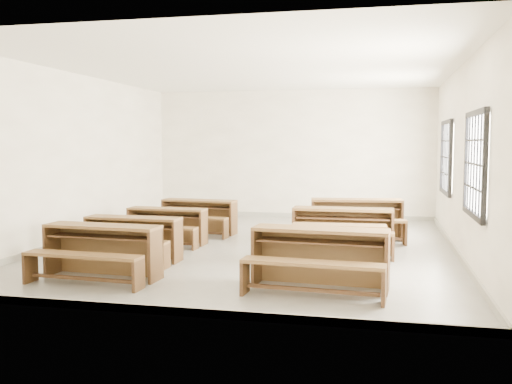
% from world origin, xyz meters
% --- Properties ---
extents(room, '(8.50, 8.50, 3.20)m').
position_xyz_m(room, '(0.09, 0.00, 2.14)').
color(room, gray).
rests_on(room, ground).
extents(desk_set_0, '(1.71, 0.96, 0.75)m').
position_xyz_m(desk_set_0, '(-1.59, -2.84, 0.44)').
color(desk_set_0, brown).
rests_on(desk_set_0, ground).
extents(desk_set_1, '(1.58, 0.85, 0.70)m').
position_xyz_m(desk_set_1, '(-1.68, -1.62, 0.41)').
color(desk_set_1, brown).
rests_on(desk_set_1, ground).
extents(desk_set_2, '(1.51, 0.82, 0.67)m').
position_xyz_m(desk_set_2, '(-1.70, -0.08, 0.39)').
color(desk_set_2, brown).
rests_on(desk_set_2, ground).
extents(desk_set_3, '(1.63, 0.94, 0.70)m').
position_xyz_m(desk_set_3, '(-1.50, 1.20, 0.41)').
color(desk_set_3, brown).
rests_on(desk_set_3, ground).
extents(desk_set_4, '(1.81, 1.03, 0.79)m').
position_xyz_m(desk_set_4, '(1.45, -2.77, 0.46)').
color(desk_set_4, brown).
rests_on(desk_set_4, ground).
extents(desk_set_5, '(1.47, 0.81, 0.64)m').
position_xyz_m(desk_set_5, '(1.59, -1.36, 0.38)').
color(desk_set_5, brown).
rests_on(desk_set_5, ground).
extents(desk_set_6, '(1.72, 0.91, 0.77)m').
position_xyz_m(desk_set_6, '(1.57, -0.25, 0.45)').
color(desk_set_6, brown).
rests_on(desk_set_6, ground).
extents(desk_set_7, '(1.85, 1.11, 0.79)m').
position_xyz_m(desk_set_7, '(1.75, 1.17, 0.46)').
color(desk_set_7, brown).
rests_on(desk_set_7, ground).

